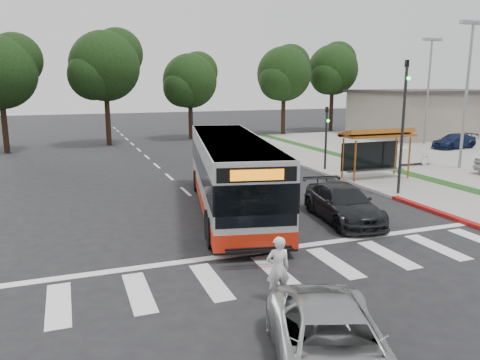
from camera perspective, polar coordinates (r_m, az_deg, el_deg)
name	(u,v)px	position (r m, az deg, el deg)	size (l,w,h in m)	color
ground	(223,224)	(18.47, -2.14, -5.42)	(140.00, 140.00, 0.00)	black
sidewalk_east	(348,170)	(30.25, 13.06, 1.22)	(4.00, 40.00, 0.12)	gray
curb_east	(320,172)	(29.20, 9.78, 1.01)	(0.30, 40.00, 0.15)	#9E9991
curb_east_red	(441,214)	(21.39, 23.31, -3.78)	(0.32, 6.00, 0.15)	maroon
parking_lot	(469,155)	(39.47, 26.16, 2.73)	(18.00, 36.00, 0.10)	gray
commercial_building	(431,114)	(52.67, 22.23, 7.42)	(14.00, 10.00, 4.40)	gray
building_roof_cap	(433,91)	(52.57, 22.43, 9.97)	(14.60, 10.60, 0.30)	#383330
crosswalk_ladder	(276,271)	(14.09, 4.38, -11.05)	(18.00, 2.60, 0.01)	silver
bus_shelter	(376,139)	(27.45, 16.25, 4.83)	(4.20, 1.60, 2.86)	#9A5319
traffic_signal_ne_tall	(404,116)	(23.75, 19.31, 7.32)	(0.18, 0.37, 6.50)	black
traffic_signal_ne_short	(326,132)	(29.58, 10.47, 5.83)	(0.18, 0.37, 4.00)	black
lot_light_front	(468,75)	(32.72, 26.06, 11.43)	(1.90, 0.35, 9.01)	gray
lot_light_mid	(429,77)	(44.09, 22.06, 11.57)	(1.90, 0.35, 9.01)	gray
tree_ne_a	(284,73)	(49.76, 5.43, 12.86)	(6.16, 5.74, 9.30)	black
tree_ne_b	(333,69)	(54.88, 11.28, 13.14)	(6.16, 5.74, 10.02)	black
tree_north_a	(106,65)	(43.00, -16.06, 13.33)	(6.60, 6.15, 10.17)	black
tree_north_b	(190,80)	(46.29, -6.06, 12.02)	(5.72, 5.33, 8.43)	black
tree_north_c	(0,71)	(41.07, -27.19, 11.71)	(6.16, 5.74, 9.30)	black
transit_bus	(231,175)	(20.13, -1.12, 0.67)	(2.65, 12.22, 3.16)	silver
pedestrian	(278,268)	(12.12, 4.65, -10.68)	(0.62, 0.41, 1.69)	silver
dark_sedan	(343,203)	(19.26, 12.44, -2.80)	(1.97, 4.84, 1.41)	black
silver_suv_south	(333,348)	(9.37, 11.27, -19.43)	(2.17, 4.71, 1.31)	#9EA1A3
parked_car_1	(405,155)	(32.94, 19.52, 2.86)	(1.31, 3.75, 1.24)	white
parked_car_3	(454,141)	(42.60, 24.63, 4.34)	(1.69, 4.15, 1.20)	#121D3F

